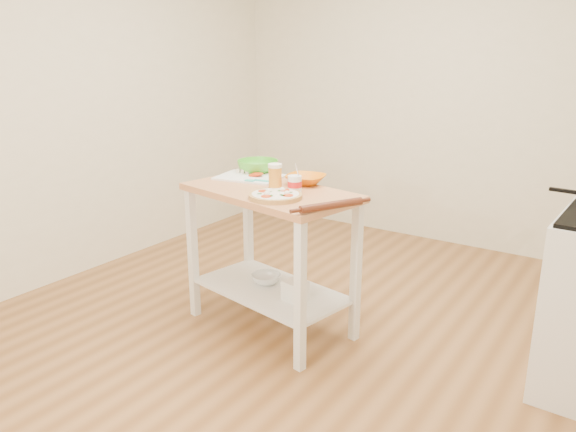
% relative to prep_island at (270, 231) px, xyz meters
% --- Properties ---
extents(room_shell, '(4.04, 4.54, 2.74)m').
position_rel_prep_island_xyz_m(room_shell, '(0.22, -0.02, 0.71)').
color(room_shell, '#956337').
rests_on(room_shell, ground).
extents(prep_island, '(1.13, 0.75, 0.90)m').
position_rel_prep_island_xyz_m(prep_island, '(0.00, 0.00, 0.00)').
color(prep_island, tan).
rests_on(prep_island, ground).
extents(pizza, '(0.30, 0.30, 0.05)m').
position_rel_prep_island_xyz_m(pizza, '(0.15, -0.15, 0.27)').
color(pizza, tan).
rests_on(pizza, prep_island).
extents(cutting_board, '(0.45, 0.36, 0.04)m').
position_rel_prep_island_xyz_m(cutting_board, '(-0.29, 0.18, 0.27)').
color(cutting_board, white).
rests_on(cutting_board, prep_island).
extents(spatula, '(0.15, 0.07, 0.01)m').
position_rel_prep_island_xyz_m(spatula, '(-0.17, 0.08, 0.27)').
color(spatula, '#3AC9B4').
rests_on(spatula, cutting_board).
extents(knife, '(0.27, 0.05, 0.01)m').
position_rel_prep_island_xyz_m(knife, '(-0.32, 0.32, 0.28)').
color(knife, silver).
rests_on(knife, cutting_board).
extents(orange_bowl, '(0.27, 0.27, 0.06)m').
position_rel_prep_island_xyz_m(orange_bowl, '(0.10, 0.24, 0.29)').
color(orange_bowl, orange).
rests_on(orange_bowl, prep_island).
extents(green_bowl, '(0.31, 0.31, 0.09)m').
position_rel_prep_island_xyz_m(green_bowl, '(-0.34, 0.33, 0.30)').
color(green_bowl, green).
rests_on(green_bowl, prep_island).
extents(beer_pint, '(0.08, 0.08, 0.16)m').
position_rel_prep_island_xyz_m(beer_pint, '(0.05, -0.02, 0.34)').
color(beer_pint, orange).
rests_on(beer_pint, prep_island).
extents(yogurt_tub, '(0.08, 0.08, 0.18)m').
position_rel_prep_island_xyz_m(yogurt_tub, '(0.16, 0.02, 0.31)').
color(yogurt_tub, white).
rests_on(yogurt_tub, prep_island).
extents(rolling_pin, '(0.21, 0.35, 0.04)m').
position_rel_prep_island_xyz_m(rolling_pin, '(0.52, -0.18, 0.28)').
color(rolling_pin, '#5A2614').
rests_on(rolling_pin, prep_island).
extents(shelf_glass_bowl, '(0.26, 0.26, 0.06)m').
position_rel_prep_island_xyz_m(shelf_glass_bowl, '(-0.07, 0.05, -0.35)').
color(shelf_glass_bowl, silver).
rests_on(shelf_glass_bowl, prep_island).
extents(shelf_bin, '(0.14, 0.14, 0.12)m').
position_rel_prep_island_xyz_m(shelf_bin, '(0.22, -0.06, -0.32)').
color(shelf_bin, white).
rests_on(shelf_bin, prep_island).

